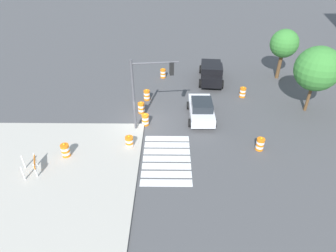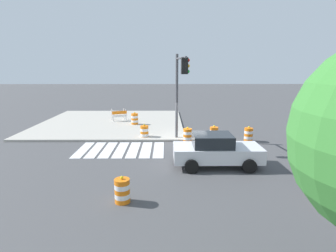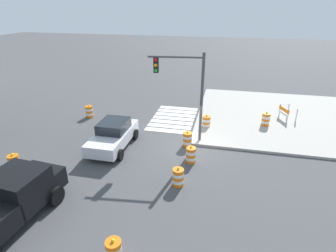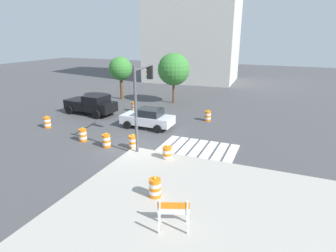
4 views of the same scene
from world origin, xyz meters
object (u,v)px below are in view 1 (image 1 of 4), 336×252
at_px(pickup_truck, 211,73).
at_px(traffic_barrel_on_sidewalk, 65,150).
at_px(traffic_barrel_median_near, 129,142).
at_px(traffic_barrel_near_corner, 145,120).
at_px(traffic_barrel_lane_center, 243,92).
at_px(street_tree_streetside_mid, 317,69).
at_px(construction_barricade, 32,164).
at_px(traffic_barrel_crosswalk_end, 147,95).
at_px(traffic_barrel_far_curb, 141,108).
at_px(traffic_light_pole, 149,83).
at_px(street_tree_streetside_near, 284,44).
at_px(sports_car, 201,109).
at_px(traffic_barrel_median_far, 163,73).
at_px(traffic_barrel_opposite_curb, 260,144).

height_order(pickup_truck, traffic_barrel_on_sidewalk, pickup_truck).
bearing_deg(traffic_barrel_median_near, traffic_barrel_near_corner, 162.68).
bearing_deg(traffic_barrel_median_near, traffic_barrel_lane_center, 128.74).
height_order(traffic_barrel_near_corner, street_tree_streetside_mid, street_tree_streetside_mid).
xyz_separation_m(traffic_barrel_near_corner, construction_barricade, (5.55, -6.57, 0.27)).
relative_size(traffic_barrel_median_near, construction_barricade, 0.71).
height_order(traffic_barrel_crosswalk_end, traffic_barrel_far_curb, same).
bearing_deg(traffic_light_pole, construction_barricade, -54.55).
bearing_deg(street_tree_streetside_near, street_tree_streetside_mid, 4.13).
bearing_deg(traffic_light_pole, sports_car, 112.12).
xyz_separation_m(sports_car, pickup_truck, (-6.76, 1.55, 0.16)).
xyz_separation_m(sports_car, traffic_barrel_on_sidewalk, (5.07, -9.44, -0.21)).
height_order(traffic_barrel_near_corner, traffic_light_pole, traffic_light_pole).
distance_m(sports_car, traffic_barrel_lane_center, 5.47).
height_order(traffic_barrel_median_far, street_tree_streetside_near, street_tree_streetside_near).
height_order(sports_car, traffic_barrel_lane_center, sports_car).
distance_m(traffic_barrel_median_near, traffic_barrel_median_far, 11.83).
height_order(traffic_barrel_median_near, street_tree_streetside_near, street_tree_streetside_near).
distance_m(traffic_barrel_near_corner, traffic_barrel_lane_center, 9.71).
bearing_deg(traffic_barrel_opposite_curb, traffic_light_pole, -107.61).
distance_m(traffic_barrel_median_near, traffic_barrel_on_sidewalk, 4.26).
xyz_separation_m(traffic_barrel_median_far, construction_barricade, (14.31, -7.74, 0.27)).
bearing_deg(construction_barricade, street_tree_streetside_mid, 111.57).
relative_size(traffic_barrel_lane_center, traffic_barrel_on_sidewalk, 1.00).
distance_m(traffic_barrel_crosswalk_end, street_tree_streetside_near, 14.26).
xyz_separation_m(traffic_barrel_crosswalk_end, traffic_barrel_median_far, (-4.71, 1.34, 0.00)).
height_order(traffic_barrel_median_far, traffic_barrel_on_sidewalk, traffic_barrel_on_sidewalk).
relative_size(sports_car, traffic_barrel_far_curb, 4.22).
xyz_separation_m(traffic_barrel_median_far, street_tree_streetside_near, (-0.04, 11.75, 3.11)).
relative_size(traffic_barrel_crosswalk_end, traffic_barrel_median_near, 1.00).
bearing_deg(traffic_barrel_far_curb, traffic_barrel_crosswalk_end, 172.33).
xyz_separation_m(traffic_barrel_median_far, traffic_barrel_on_sidewalk, (12.77, -6.18, 0.15)).
bearing_deg(traffic_light_pole, traffic_barrel_lane_center, 122.89).
xyz_separation_m(traffic_barrel_opposite_curb, traffic_light_pole, (-2.45, -7.72, 3.46)).
xyz_separation_m(traffic_barrel_far_curb, construction_barricade, (7.37, -6.10, 0.27)).
distance_m(traffic_barrel_median_near, traffic_barrel_lane_center, 12.07).
bearing_deg(street_tree_streetside_near, sports_car, -47.66).
bearing_deg(traffic_barrel_crosswalk_end, pickup_truck, 121.53).
xyz_separation_m(traffic_barrel_lane_center, construction_barricade, (10.21, -15.09, 0.27)).
bearing_deg(pickup_truck, traffic_barrel_opposite_curb, 11.48).
distance_m(traffic_barrel_near_corner, traffic_barrel_median_far, 8.84).
bearing_deg(traffic_barrel_lane_center, traffic_barrel_on_sidewalk, -57.35).
height_order(construction_barricade, traffic_light_pole, traffic_light_pole).
bearing_deg(traffic_barrel_crosswalk_end, sports_car, 56.98).
relative_size(pickup_truck, traffic_barrel_far_curb, 5.21).
height_order(traffic_barrel_median_near, traffic_light_pole, traffic_light_pole).
xyz_separation_m(traffic_barrel_crosswalk_end, traffic_light_pole, (4.60, 0.62, 3.46)).
bearing_deg(traffic_barrel_on_sidewalk, traffic_barrel_far_curb, 142.05).
distance_m(traffic_barrel_near_corner, street_tree_streetside_mid, 13.97).
relative_size(traffic_barrel_median_far, traffic_barrel_opposite_curb, 1.00).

